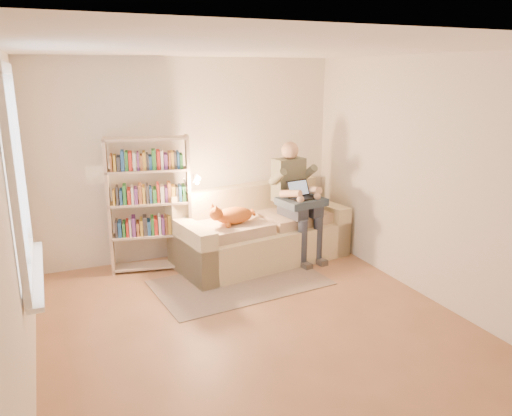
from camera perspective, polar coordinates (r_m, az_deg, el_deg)
name	(u,v)px	position (r m, az deg, el deg)	size (l,w,h in m)	color
floor	(257,326)	(5.03, 0.16, -13.39)	(4.50, 4.50, 0.00)	#8F6041
ceiling	(258,49)	(4.42, 0.19, 17.71)	(4.00, 4.50, 0.02)	white
wall_left	(16,223)	(4.21, -25.70, -1.59)	(0.02, 4.50, 2.60)	silver
wall_right	(430,180)	(5.63, 19.23, 3.02)	(0.02, 4.50, 2.60)	silver
wall_back	(190,160)	(6.63, -7.59, 5.48)	(4.00, 0.02, 2.60)	silver
wall_front	(431,296)	(2.75, 19.42, -9.50)	(4.00, 0.02, 2.60)	silver
window	(23,207)	(4.38, -25.05, 0.12)	(0.12, 1.52, 1.69)	white
sofa	(259,234)	(6.58, 0.37, -3.04)	(2.36, 1.34, 0.95)	beige
person	(295,194)	(6.55, 4.47, 1.66)	(0.50, 0.71, 1.54)	#666C57
cat	(228,216)	(6.09, -3.17, -0.93)	(0.70, 0.33, 0.26)	orange
blanket	(302,201)	(6.47, 5.31, 0.75)	(0.55, 0.45, 0.09)	#2C3C4D
laptop	(302,193)	(6.46, 5.28, 1.68)	(0.36, 0.33, 0.27)	black
bookshelf	(150,198)	(6.24, -12.06, 1.16)	(1.11, 0.49, 1.68)	#C5AE95
rug	(240,283)	(5.97, -1.79, -8.52)	(1.97, 1.16, 0.01)	gray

